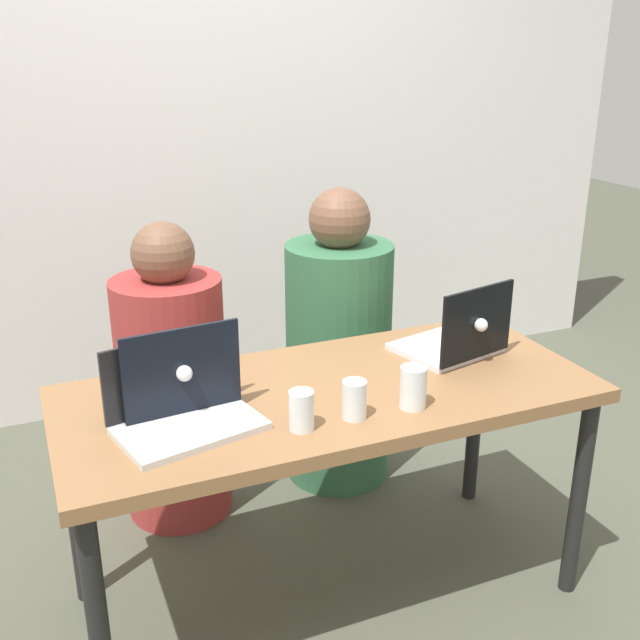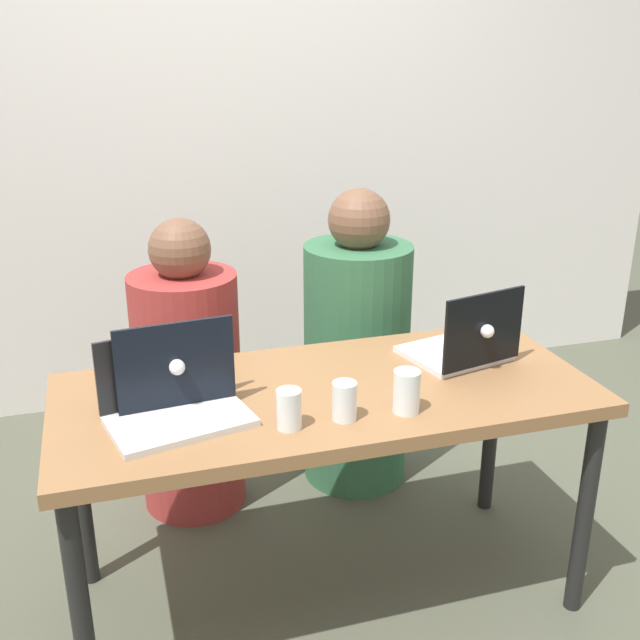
{
  "view_description": "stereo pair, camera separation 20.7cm",
  "coord_description": "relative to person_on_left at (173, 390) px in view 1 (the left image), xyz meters",
  "views": [
    {
      "loc": [
        -0.76,
        -1.72,
        1.61
      ],
      "look_at": [
        0.0,
        0.06,
        0.88
      ],
      "focal_mm": 42.0,
      "sensor_mm": 36.0,
      "label": 1
    },
    {
      "loc": [
        -0.56,
        -1.79,
        1.61
      ],
      "look_at": [
        0.0,
        0.06,
        0.88
      ],
      "focal_mm": 42.0,
      "sensor_mm": 36.0,
      "label": 2
    }
  ],
  "objects": [
    {
      "name": "ground_plane",
      "position": [
        0.31,
        -0.63,
        -0.47
      ],
      "size": [
        12.0,
        12.0,
        0.0
      ],
      "primitive_type": "plane",
      "color": "#4B4E3F"
    },
    {
      "name": "water_glass_center",
      "position": [
        0.3,
        -0.81,
        0.27
      ],
      "size": [
        0.06,
        0.06,
        0.1
      ],
      "color": "white",
      "rests_on": "desk"
    },
    {
      "name": "water_glass_left",
      "position": [
        0.16,
        -0.82,
        0.27
      ],
      "size": [
        0.06,
        0.06,
        0.1
      ],
      "color": "white",
      "rests_on": "desk"
    },
    {
      "name": "desk",
      "position": [
        0.31,
        -0.63,
        0.16
      ],
      "size": [
        1.49,
        0.65,
        0.7
      ],
      "color": "olive",
      "rests_on": "ground"
    },
    {
      "name": "water_glass_right",
      "position": [
        0.47,
        -0.82,
        0.28
      ],
      "size": [
        0.07,
        0.07,
        0.11
      ],
      "color": "white",
      "rests_on": "desk"
    },
    {
      "name": "laptop_back_left",
      "position": [
        -0.1,
        -0.57,
        0.28
      ],
      "size": [
        0.33,
        0.3,
        0.25
      ],
      "rotation": [
        0.0,
        0.0,
        3.24
      ],
      "color": "#373839",
      "rests_on": "desk"
    },
    {
      "name": "person_on_right",
      "position": [
        0.63,
        -0.0,
        0.03
      ],
      "size": [
        0.49,
        0.49,
        1.13
      ],
      "rotation": [
        0.0,
        0.0,
        2.86
      ],
      "color": "#326643",
      "rests_on": "ground"
    },
    {
      "name": "back_wall",
      "position": [
        0.31,
        0.95,
        0.75
      ],
      "size": [
        4.5,
        0.1,
        2.46
      ],
      "primitive_type": "cube",
      "color": "white",
      "rests_on": "ground"
    },
    {
      "name": "person_on_left",
      "position": [
        0.0,
        0.0,
        0.0
      ],
      "size": [
        0.41,
        0.41,
        1.06
      ],
      "rotation": [
        0.0,
        0.0,
        3.26
      ],
      "color": "#9D322F",
      "rests_on": "ground"
    },
    {
      "name": "laptop_front_left",
      "position": [
        -0.11,
        -0.69,
        0.27
      ],
      "size": [
        0.39,
        0.3,
        0.22
      ],
      "rotation": [
        0.0,
        0.0,
        0.23
      ],
      "color": "silver",
      "rests_on": "desk"
    },
    {
      "name": "laptop_back_right",
      "position": [
        0.76,
        -0.57,
        0.28
      ],
      "size": [
        0.33,
        0.31,
        0.24
      ],
      "rotation": [
        0.0,
        0.0,
        3.37
      ],
      "color": "silver",
      "rests_on": "desk"
    }
  ]
}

